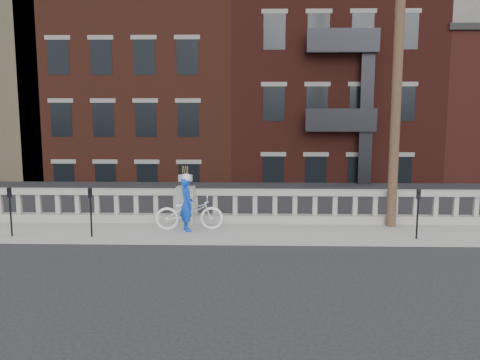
# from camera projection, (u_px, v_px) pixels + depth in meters

# --- Properties ---
(ground) EXTENTS (120.00, 120.00, 0.00)m
(ground) POSITION_uv_depth(u_px,v_px,m) (165.00, 267.00, 12.61)
(ground) COLOR black
(ground) RESTS_ON ground
(sidewalk) EXTENTS (32.00, 2.20, 0.15)m
(sidewalk) POSITION_uv_depth(u_px,v_px,m) (182.00, 232.00, 15.56)
(sidewalk) COLOR gray
(sidewalk) RESTS_ON ground
(balustrade) EXTENTS (28.00, 0.34, 1.03)m
(balustrade) POSITION_uv_depth(u_px,v_px,m) (186.00, 207.00, 16.42)
(balustrade) COLOR gray
(balustrade) RESTS_ON sidewalk
(planter_pedestal) EXTENTS (0.55, 0.55, 1.76)m
(planter_pedestal) POSITION_uv_depth(u_px,v_px,m) (186.00, 201.00, 16.39)
(planter_pedestal) COLOR gray
(planter_pedestal) RESTS_ON sidewalk
(lower_level) EXTENTS (80.00, 44.00, 20.80)m
(lower_level) POSITION_uv_depth(u_px,v_px,m) (231.00, 119.00, 34.97)
(lower_level) COLOR #605E59
(lower_level) RESTS_ON ground
(utility_pole) EXTENTS (1.60, 0.28, 10.00)m
(utility_pole) POSITION_uv_depth(u_px,v_px,m) (398.00, 52.00, 15.22)
(utility_pole) COLOR #422D1E
(utility_pole) RESTS_ON sidewalk
(parking_meter_c) EXTENTS (0.10, 0.09, 1.36)m
(parking_meter_c) POSITION_uv_depth(u_px,v_px,m) (10.00, 206.00, 14.71)
(parking_meter_c) COLOR black
(parking_meter_c) RESTS_ON sidewalk
(parking_meter_d) EXTENTS (0.10, 0.09, 1.36)m
(parking_meter_d) POSITION_uv_depth(u_px,v_px,m) (91.00, 207.00, 14.65)
(parking_meter_d) COLOR black
(parking_meter_d) RESTS_ON sidewalk
(parking_meter_e) EXTENTS (0.10, 0.09, 1.36)m
(parking_meter_e) POSITION_uv_depth(u_px,v_px,m) (418.00, 208.00, 14.41)
(parking_meter_e) COLOR black
(parking_meter_e) RESTS_ON sidewalk
(bicycle) EXTENTS (2.01, 0.85, 1.03)m
(bicycle) POSITION_uv_depth(u_px,v_px,m) (189.00, 212.00, 15.51)
(bicycle) COLOR white
(bicycle) RESTS_ON sidewalk
(cyclist) EXTENTS (0.56, 0.67, 1.55)m
(cyclist) POSITION_uv_depth(u_px,v_px,m) (187.00, 204.00, 15.34)
(cyclist) COLOR #0D3DC6
(cyclist) RESTS_ON sidewalk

